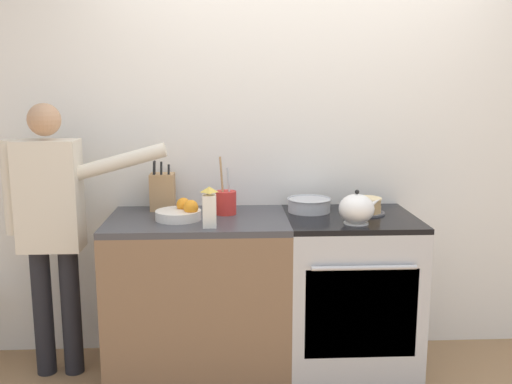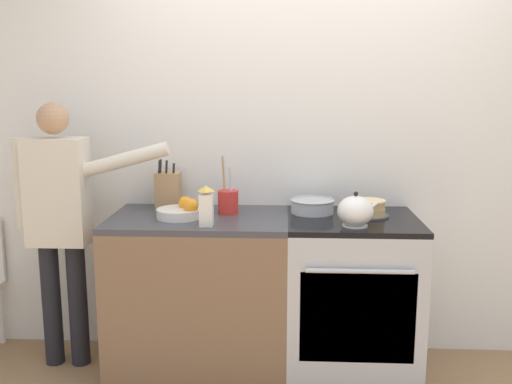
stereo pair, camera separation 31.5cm
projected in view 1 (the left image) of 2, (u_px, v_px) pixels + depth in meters
The scene contains 11 objects.
wall_back at pixel (300, 145), 3.50m from camera, with size 8.00×0.04×2.60m.
counter_cabinet at pixel (199, 296), 3.28m from camera, with size 1.01×0.65×0.93m.
stove_range at pixel (349, 293), 3.33m from camera, with size 0.73×0.69×0.93m.
layer_cake at pixel (366, 206), 3.29m from camera, with size 0.22×0.22×0.09m.
tea_kettle at pixel (357, 209), 3.05m from camera, with size 0.23×0.19×0.19m.
mixing_bowl at pixel (309, 205), 3.34m from camera, with size 0.26×0.26×0.08m.
knife_block at pixel (163, 192), 3.38m from camera, with size 0.14×0.13×0.30m.
utensil_crock at pixel (226, 202), 3.28m from camera, with size 0.12×0.12×0.33m.
fruit_bowl at pixel (180, 213), 3.15m from camera, with size 0.25×0.25×0.12m.
milk_carton at pixel (209, 208), 2.97m from camera, with size 0.07×0.07×0.22m.
person_baker at pixel (52, 218), 3.18m from camera, with size 0.91×0.20×1.57m.
Camera 1 is at (-0.45, -2.80, 1.66)m, focal length 40.00 mm.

